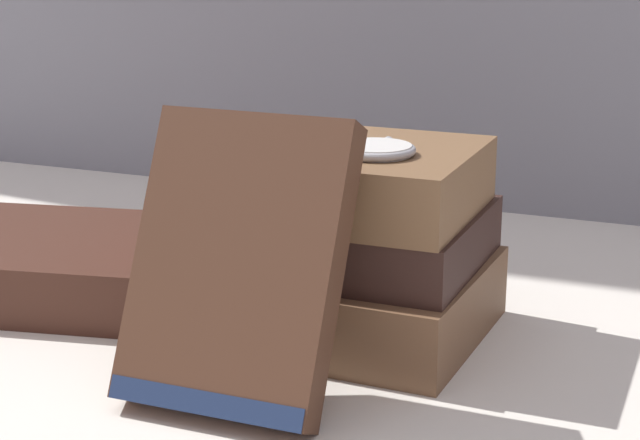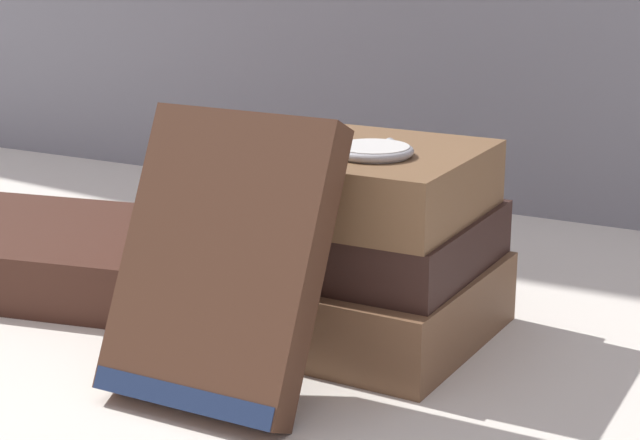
% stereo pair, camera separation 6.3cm
% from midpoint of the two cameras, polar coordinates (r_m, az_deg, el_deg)
% --- Properties ---
extents(ground_plane, '(3.00, 3.00, 0.00)m').
position_cam_midpoint_polar(ground_plane, '(0.66, -3.51, -6.36)').
color(ground_plane, silver).
extents(book_flat_bottom, '(0.19, 0.15, 0.05)m').
position_cam_midpoint_polar(book_flat_bottom, '(0.67, -2.33, -3.95)').
color(book_flat_bottom, brown).
rests_on(book_flat_bottom, ground_plane).
extents(book_flat_middle, '(0.17, 0.13, 0.03)m').
position_cam_midpoint_polar(book_flat_middle, '(0.66, -2.09, -0.68)').
color(book_flat_middle, '#331E19').
rests_on(book_flat_middle, book_flat_bottom).
extents(book_flat_top, '(0.16, 0.13, 0.04)m').
position_cam_midpoint_polar(book_flat_top, '(0.64, -2.01, 2.28)').
color(book_flat_top, brown).
rests_on(book_flat_top, book_flat_middle).
extents(book_side_left, '(0.24, 0.19, 0.04)m').
position_cam_midpoint_polar(book_side_left, '(0.77, -17.95, -2.15)').
color(book_side_left, '#422319').
rests_on(book_side_left, ground_plane).
extents(book_leaning_front, '(0.11, 0.09, 0.15)m').
position_cam_midpoint_polar(book_leaning_front, '(0.56, -7.96, -2.87)').
color(book_leaning_front, '#4C2D1E').
rests_on(book_leaning_front, ground_plane).
extents(pocket_watch, '(0.05, 0.05, 0.01)m').
position_cam_midpoint_polar(pocket_watch, '(0.61, 0.03, 3.75)').
color(pocket_watch, white).
rests_on(pocket_watch, book_flat_top).
extents(reading_glasses, '(0.10, 0.07, 0.00)m').
position_cam_midpoint_polar(reading_glasses, '(0.79, -1.20, -2.39)').
color(reading_glasses, '#ADADB2').
rests_on(reading_glasses, ground_plane).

